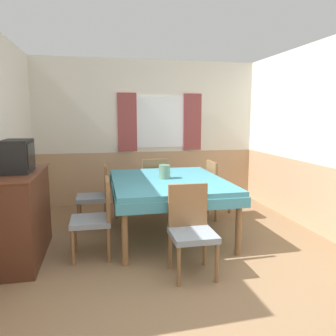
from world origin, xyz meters
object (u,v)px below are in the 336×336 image
at_px(chair_head_near, 191,227).
at_px(sideboard, 22,215).
at_px(chair_right_far, 219,188).
at_px(chair_left_far, 97,193).
at_px(chair_left_near, 97,215).
at_px(dining_table, 168,186).
at_px(vase, 165,172).
at_px(chair_head_window, 154,183).
at_px(tv, 17,156).

xyz_separation_m(chair_head_near, sideboard, (-1.77, 0.72, 0.02)).
bearing_deg(chair_right_far, chair_head_near, -29.29).
relative_size(chair_left_far, chair_head_near, 1.00).
distance_m(chair_left_far, chair_left_near, 1.09).
bearing_deg(dining_table, sideboard, -166.65).
height_order(chair_head_near, chair_left_near, same).
relative_size(chair_left_near, vase, 4.84).
bearing_deg(chair_right_far, sideboard, -70.44).
relative_size(chair_left_far, chair_right_far, 1.00).
height_order(chair_left_far, sideboard, sideboard).
xyz_separation_m(chair_head_window, tv, (-1.76, -1.58, 0.69)).
bearing_deg(chair_head_window, chair_head_near, -90.00).
bearing_deg(tv, sideboard, 106.77).
relative_size(chair_right_far, chair_left_near, 1.00).
bearing_deg(chair_right_far, chair_left_near, -60.05).
height_order(chair_head_near, sideboard, sideboard).
distance_m(chair_left_far, chair_head_near, 1.93).
relative_size(chair_left_near, tv, 1.99).
bearing_deg(sideboard, chair_left_near, -8.64).
relative_size(chair_head_window, sideboard, 0.74).
distance_m(chair_head_window, chair_left_near, 1.93).
distance_m(sideboard, tv, 0.67).
bearing_deg(tv, chair_left_near, -7.53).
relative_size(chair_right_far, sideboard, 0.74).
distance_m(chair_left_far, chair_right_far, 1.89).
height_order(tv, vase, tv).
bearing_deg(dining_table, chair_left_far, 150.05).
height_order(chair_left_far, chair_right_far, same).
relative_size(chair_left_far, chair_head_window, 1.00).
xyz_separation_m(chair_right_far, chair_left_near, (-1.89, -1.09, 0.00)).
bearing_deg(chair_head_window, vase, -92.05).
distance_m(chair_left_near, vase, 1.14).
relative_size(chair_head_near, chair_head_window, 1.00).
relative_size(dining_table, sideboard, 1.54).
height_order(chair_left_near, sideboard, sideboard).
bearing_deg(chair_left_near, vase, -57.28).
xyz_separation_m(chair_right_far, chair_head_near, (-0.95, -1.68, 0.00)).
xyz_separation_m(chair_left_near, tv, (-0.82, 0.11, 0.69)).
relative_size(chair_left_near, sideboard, 0.74).
xyz_separation_m(chair_right_far, tv, (-2.71, -0.98, 0.69)).
relative_size(dining_table, chair_right_far, 2.08).
bearing_deg(chair_left_near, dining_table, -60.05).
distance_m(chair_right_far, vase, 1.17).
bearing_deg(chair_left_far, vase, -119.25).
relative_size(chair_right_far, chair_head_near, 1.00).
bearing_deg(vase, tv, -164.63).
bearing_deg(chair_head_near, chair_head_window, -90.00).
relative_size(chair_right_far, tv, 1.99).
xyz_separation_m(chair_left_far, sideboard, (-0.82, -0.96, 0.02)).
xyz_separation_m(chair_head_window, vase, (-0.04, -1.10, 0.37)).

